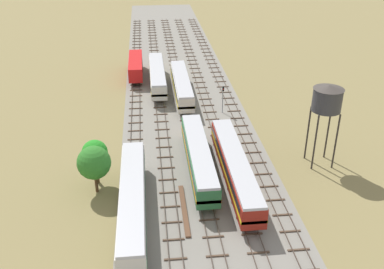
{
  "coord_description": "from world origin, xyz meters",
  "views": [
    {
      "loc": [
        -6.34,
        -24.05,
        32.37
      ],
      "look_at": [
        0.0,
        35.45,
        1.5
      ],
      "focal_mm": 41.31,
      "sensor_mm": 36.0,
      "label": 1
    }
  ],
  "objects_px": {
    "water_tower": "(327,99)",
    "diesel_railcar_centre_left_midfar": "(182,85)",
    "passenger_coach_far_left_nearest": "(133,199)",
    "signal_post_nearest": "(223,96)",
    "diesel_railcar_centre_left_mid": "(199,156)",
    "diesel_railcar_left_far": "(157,75)",
    "freight_boxcar_far_left_farther": "(136,66)",
    "passenger_coach_centre_near": "(235,166)"
  },
  "relations": [
    {
      "from": "water_tower",
      "to": "diesel_railcar_centre_left_midfar",
      "type": "bearing_deg",
      "value": 123.2
    },
    {
      "from": "passenger_coach_far_left_nearest",
      "to": "diesel_railcar_centre_left_midfar",
      "type": "bearing_deg",
      "value": 76.39
    },
    {
      "from": "passenger_coach_far_left_nearest",
      "to": "signal_post_nearest",
      "type": "bearing_deg",
      "value": 61.58
    },
    {
      "from": "passenger_coach_far_left_nearest",
      "to": "water_tower",
      "type": "distance_m",
      "value": 28.59
    },
    {
      "from": "diesel_railcar_centre_left_mid",
      "to": "diesel_railcar_left_far",
      "type": "height_order",
      "value": "same"
    },
    {
      "from": "passenger_coach_far_left_nearest",
      "to": "diesel_railcar_centre_left_midfar",
      "type": "height_order",
      "value": "same"
    },
    {
      "from": "water_tower",
      "to": "freight_boxcar_far_left_farther",
      "type": "bearing_deg",
      "value": 123.65
    },
    {
      "from": "diesel_railcar_left_far",
      "to": "signal_post_nearest",
      "type": "height_order",
      "value": "signal_post_nearest"
    },
    {
      "from": "freight_boxcar_far_left_farther",
      "to": "passenger_coach_far_left_nearest",
      "type": "bearing_deg",
      "value": -90.01
    },
    {
      "from": "passenger_coach_centre_near",
      "to": "water_tower",
      "type": "relative_size",
      "value": 1.87
    },
    {
      "from": "signal_post_nearest",
      "to": "passenger_coach_centre_near",
      "type": "bearing_deg",
      "value": -95.57
    },
    {
      "from": "diesel_railcar_centre_left_midfar",
      "to": "signal_post_nearest",
      "type": "height_order",
      "value": "signal_post_nearest"
    },
    {
      "from": "diesel_railcar_centre_left_midfar",
      "to": "diesel_railcar_left_far",
      "type": "distance_m",
      "value": 7.39
    },
    {
      "from": "passenger_coach_centre_near",
      "to": "freight_boxcar_far_left_farther",
      "type": "distance_m",
      "value": 44.76
    },
    {
      "from": "diesel_railcar_centre_left_mid",
      "to": "signal_post_nearest",
      "type": "relative_size",
      "value": 4.07
    },
    {
      "from": "signal_post_nearest",
      "to": "diesel_railcar_centre_left_midfar",
      "type": "bearing_deg",
      "value": 129.94
    },
    {
      "from": "diesel_railcar_left_far",
      "to": "signal_post_nearest",
      "type": "distance_m",
      "value": 17.58
    },
    {
      "from": "diesel_railcar_centre_left_mid",
      "to": "diesel_railcar_left_far",
      "type": "distance_m",
      "value": 33.26
    },
    {
      "from": "water_tower",
      "to": "signal_post_nearest",
      "type": "relative_size",
      "value": 2.33
    },
    {
      "from": "passenger_coach_far_left_nearest",
      "to": "water_tower",
      "type": "xyz_separation_m",
      "value": [
        25.91,
        9.75,
        7.17
      ]
    },
    {
      "from": "diesel_railcar_left_far",
      "to": "passenger_coach_far_left_nearest",
      "type": "bearing_deg",
      "value": -95.93
    },
    {
      "from": "diesel_railcar_left_far",
      "to": "freight_boxcar_far_left_farther",
      "type": "bearing_deg",
      "value": 123.1
    },
    {
      "from": "diesel_railcar_centre_left_mid",
      "to": "signal_post_nearest",
      "type": "distance_m",
      "value": 20.28
    },
    {
      "from": "passenger_coach_centre_near",
      "to": "diesel_railcar_centre_left_midfar",
      "type": "bearing_deg",
      "value": 98.23
    },
    {
      "from": "diesel_railcar_centre_left_midfar",
      "to": "water_tower",
      "type": "xyz_separation_m",
      "value": [
        17.19,
        -26.27,
        7.18
      ]
    },
    {
      "from": "passenger_coach_far_left_nearest",
      "to": "passenger_coach_centre_near",
      "type": "bearing_deg",
      "value": 24.11
    },
    {
      "from": "freight_boxcar_far_left_farther",
      "to": "diesel_railcar_left_far",
      "type": "bearing_deg",
      "value": -56.9
    },
    {
      "from": "passenger_coach_centre_near",
      "to": "diesel_railcar_centre_left_mid",
      "type": "distance_m",
      "value": 5.39
    },
    {
      "from": "diesel_railcar_centre_left_mid",
      "to": "diesel_railcar_left_far",
      "type": "bearing_deg",
      "value": 97.53
    },
    {
      "from": "diesel_railcar_centre_left_mid",
      "to": "diesel_railcar_centre_left_midfar",
      "type": "xyz_separation_m",
      "value": [
        0.0,
        27.0,
        0.0
      ]
    },
    {
      "from": "passenger_coach_centre_near",
      "to": "water_tower",
      "type": "height_order",
      "value": "water_tower"
    },
    {
      "from": "passenger_coach_far_left_nearest",
      "to": "diesel_railcar_centre_left_midfar",
      "type": "xyz_separation_m",
      "value": [
        8.72,
        36.02,
        -0.02
      ]
    },
    {
      "from": "passenger_coach_centre_near",
      "to": "water_tower",
      "type": "distance_m",
      "value": 15.2
    },
    {
      "from": "diesel_railcar_left_far",
      "to": "water_tower",
      "type": "xyz_separation_m",
      "value": [
        21.55,
        -32.24,
        7.18
      ]
    },
    {
      "from": "water_tower",
      "to": "diesel_railcar_centre_left_mid",
      "type": "bearing_deg",
      "value": -177.56
    },
    {
      "from": "freight_boxcar_far_left_farther",
      "to": "water_tower",
      "type": "relative_size",
      "value": 1.19
    },
    {
      "from": "water_tower",
      "to": "passenger_coach_far_left_nearest",
      "type": "bearing_deg",
      "value": -159.38
    },
    {
      "from": "diesel_railcar_centre_left_mid",
      "to": "passenger_coach_centre_near",
      "type": "bearing_deg",
      "value": -35.95
    },
    {
      "from": "passenger_coach_far_left_nearest",
      "to": "diesel_railcar_centre_left_midfar",
      "type": "distance_m",
      "value": 37.06
    },
    {
      "from": "diesel_railcar_left_far",
      "to": "freight_boxcar_far_left_farther",
      "type": "distance_m",
      "value": 7.98
    },
    {
      "from": "diesel_railcar_centre_left_mid",
      "to": "passenger_coach_far_left_nearest",
      "type": "bearing_deg",
      "value": -134.05
    },
    {
      "from": "diesel_railcar_centre_left_midfar",
      "to": "water_tower",
      "type": "height_order",
      "value": "water_tower"
    }
  ]
}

